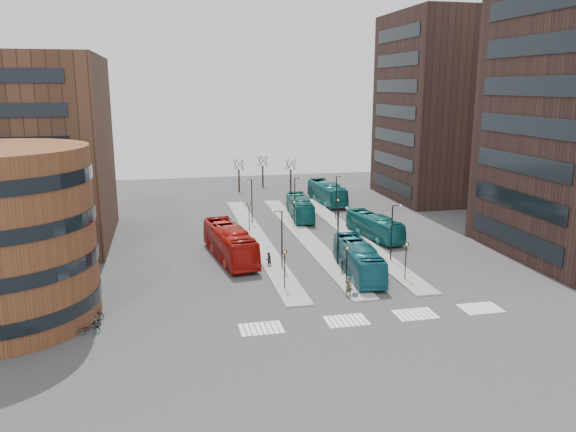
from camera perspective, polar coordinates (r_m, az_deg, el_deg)
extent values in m
plane|color=#313134|center=(43.28, 8.94, -12.40)|extent=(160.00, 160.00, 0.00)
cube|color=gray|center=(69.60, -3.13, -2.30)|extent=(2.50, 45.00, 0.15)
cube|color=gray|center=(70.77, 1.67, -2.02)|extent=(2.50, 45.00, 0.15)
cube|color=gray|center=(72.43, 6.28, -1.74)|extent=(2.50, 45.00, 0.15)
cube|color=navy|center=(51.00, 6.85, -7.99)|extent=(0.49, 0.44, 0.50)
imported|color=#A5120C|center=(61.59, -5.95, -2.72)|extent=(4.84, 13.32, 3.63)
imported|color=#155D6C|center=(56.69, 7.15, -4.37)|extent=(3.64, 11.70, 3.21)
imported|color=#13615D|center=(80.21, 1.22, 0.87)|extent=(3.63, 11.33, 3.10)
imported|color=#136163|center=(70.56, 8.77, -1.05)|extent=(4.22, 10.81, 2.94)
imported|color=#136063|center=(90.76, 3.98, 2.38)|extent=(3.42, 12.34, 3.41)
imported|color=#454129|center=(51.09, 6.21, -7.12)|extent=(0.77, 0.59, 1.87)
imported|color=black|center=(58.95, -2.01, -4.43)|extent=(0.93, 0.84, 1.55)
imported|color=black|center=(57.49, 5.85, -4.80)|extent=(0.59, 1.13, 1.84)
imported|color=black|center=(57.12, 5.45, -5.11)|extent=(0.74, 1.04, 1.46)
imported|color=gray|center=(46.15, -19.55, -10.79)|extent=(1.61, 0.58, 0.84)
imported|color=gray|center=(47.37, -19.36, -10.08)|extent=(1.63, 0.88, 0.95)
imported|color=gray|center=(48.77, -19.16, -9.39)|extent=(1.90, 1.13, 0.94)
cube|color=silver|center=(44.61, -4.68, -11.47)|extent=(0.35, 2.40, 0.01)
cube|color=silver|center=(44.66, -4.12, -11.43)|extent=(0.35, 2.40, 0.01)
cube|color=silver|center=(44.72, -3.57, -11.38)|extent=(0.35, 2.40, 0.01)
cube|color=silver|center=(44.78, -3.02, -11.34)|extent=(0.35, 2.40, 0.01)
cube|color=silver|center=(44.84, -2.47, -11.30)|extent=(0.35, 2.40, 0.01)
cube|color=silver|center=(44.91, -1.92, -11.25)|extent=(0.35, 2.40, 0.01)
cube|color=silver|center=(44.98, -1.37, -11.21)|extent=(0.35, 2.40, 0.01)
cube|color=silver|center=(45.06, -0.83, -11.16)|extent=(0.35, 2.40, 0.01)
cube|color=silver|center=(45.96, 4.15, -10.69)|extent=(0.35, 2.40, 0.01)
cube|color=silver|center=(46.07, 4.67, -10.64)|extent=(0.35, 2.40, 0.01)
cube|color=silver|center=(46.19, 5.19, -10.59)|extent=(0.35, 2.40, 0.01)
cube|color=silver|center=(46.32, 5.70, -10.53)|extent=(0.35, 2.40, 0.01)
cube|color=silver|center=(46.44, 6.21, -10.48)|extent=(0.35, 2.40, 0.01)
cube|color=silver|center=(46.57, 6.72, -10.42)|extent=(0.35, 2.40, 0.01)
cube|color=silver|center=(46.71, 7.23, -10.36)|extent=(0.35, 2.40, 0.01)
cube|color=silver|center=(46.84, 7.73, -10.31)|extent=(0.35, 2.40, 0.01)
cube|color=silver|center=(47.90, 11.15, -9.90)|extent=(0.35, 2.40, 0.01)
cube|color=silver|center=(48.07, 11.63, -9.84)|extent=(0.35, 2.40, 0.01)
cube|color=silver|center=(48.24, 12.10, -9.78)|extent=(0.35, 2.40, 0.01)
cube|color=silver|center=(48.41, 12.57, -9.72)|extent=(0.35, 2.40, 0.01)
cube|color=silver|center=(48.58, 13.03, -9.66)|extent=(0.35, 2.40, 0.01)
cube|color=silver|center=(48.76, 13.50, -9.60)|extent=(0.35, 2.40, 0.01)
cube|color=silver|center=(48.94, 13.96, -9.54)|extent=(0.35, 2.40, 0.01)
cube|color=silver|center=(49.12, 14.41, -9.48)|extent=(0.35, 2.40, 0.01)
cube|color=silver|center=(50.49, 17.49, -9.05)|extent=(0.35, 2.40, 0.01)
cube|color=silver|center=(50.70, 17.92, -8.99)|extent=(0.35, 2.40, 0.01)
cube|color=silver|center=(50.91, 18.34, -8.93)|extent=(0.35, 2.40, 0.01)
cube|color=silver|center=(51.12, 18.76, -8.87)|extent=(0.35, 2.40, 0.01)
cube|color=silver|center=(51.34, 19.17, -8.81)|extent=(0.35, 2.40, 0.01)
cube|color=silver|center=(51.55, 19.58, -8.75)|extent=(0.35, 2.40, 0.01)
cube|color=silver|center=(51.77, 19.99, -8.68)|extent=(0.35, 2.40, 0.01)
cube|color=silver|center=(52.00, 20.40, -8.62)|extent=(0.35, 2.40, 0.01)
cylinder|color=black|center=(50.87, -27.02, -7.34)|extent=(15.16, 15.16, 1.10)
cube|color=black|center=(65.81, 21.92, -1.96)|extent=(0.12, 16.00, 2.00)
cube|color=black|center=(64.95, 22.22, 1.45)|extent=(0.12, 16.00, 2.00)
cube|color=black|center=(64.33, 22.52, 4.94)|extent=(0.12, 16.00, 2.00)
cube|color=black|center=(63.96, 22.84, 8.48)|extent=(0.12, 16.00, 2.00)
cube|color=black|center=(63.83, 23.16, 12.05)|extent=(0.12, 16.00, 2.00)
cube|color=black|center=(63.96, 23.49, 15.62)|extent=(0.12, 16.00, 2.00)
cube|color=black|center=(64.33, 23.83, 19.17)|extent=(0.12, 16.00, 2.00)
cube|color=#301F1A|center=(98.16, 16.28, 10.52)|extent=(20.00, 20.00, 30.00)
cube|color=black|center=(95.08, 10.46, 3.17)|extent=(0.12, 16.00, 2.00)
cube|color=black|center=(94.49, 10.56, 5.56)|extent=(0.12, 16.00, 2.00)
cube|color=black|center=(94.06, 10.66, 7.97)|extent=(0.12, 16.00, 2.00)
cube|color=black|center=(93.81, 10.76, 10.41)|extent=(0.12, 16.00, 2.00)
cube|color=black|center=(93.72, 10.87, 12.85)|extent=(0.12, 16.00, 2.00)
cube|color=black|center=(93.81, 10.98, 15.29)|extent=(0.12, 16.00, 2.00)
cube|color=black|center=(94.06, 11.09, 17.72)|extent=(0.12, 16.00, 2.00)
cylinder|color=black|center=(52.07, -0.34, -5.52)|extent=(0.10, 0.10, 3.50)
cube|color=black|center=(51.53, -0.34, -3.67)|extent=(0.45, 0.10, 0.30)
cube|color=yellow|center=(51.48, -0.33, -3.69)|extent=(0.20, 0.02, 0.20)
cylinder|color=black|center=(72.92, -3.97, -0.11)|extent=(0.10, 0.10, 3.50)
cube|color=black|center=(72.55, -3.99, 1.23)|extent=(0.45, 0.10, 0.30)
cube|color=yellow|center=(72.49, -3.98, 1.22)|extent=(0.20, 0.02, 0.20)
cylinder|color=black|center=(53.58, 5.97, -5.05)|extent=(0.10, 0.10, 3.50)
cube|color=black|center=(53.06, 6.01, -3.25)|extent=(0.45, 0.10, 0.30)
cube|color=yellow|center=(53.01, 6.03, -3.27)|extent=(0.20, 0.02, 0.20)
cylinder|color=black|center=(74.01, 0.63, 0.11)|extent=(0.10, 0.10, 3.50)
cube|color=black|center=(73.64, 0.63, 1.44)|extent=(0.45, 0.10, 0.30)
cube|color=yellow|center=(73.58, 0.64, 1.43)|extent=(0.20, 0.02, 0.20)
cylinder|color=black|center=(55.70, 11.86, -4.55)|extent=(0.10, 0.10, 3.50)
cube|color=black|center=(55.20, 11.94, -2.82)|extent=(0.45, 0.10, 0.30)
cube|color=yellow|center=(55.15, 11.97, -2.84)|extent=(0.20, 0.02, 0.20)
cylinder|color=black|center=(75.56, 5.07, 0.33)|extent=(0.10, 0.10, 3.50)
cube|color=black|center=(75.20, 5.09, 1.63)|extent=(0.45, 0.10, 0.30)
cube|color=yellow|center=(75.14, 5.11, 1.62)|extent=(0.20, 0.02, 0.20)
cylinder|color=black|center=(57.51, -0.62, -2.41)|extent=(0.14, 0.14, 6.00)
cylinder|color=black|center=(56.70, -1.08, 0.49)|extent=(0.90, 0.08, 0.08)
sphere|color=silver|center=(56.61, -1.52, 0.47)|extent=(0.24, 0.24, 0.24)
cylinder|color=black|center=(76.67, -3.69, 1.50)|extent=(0.14, 0.14, 6.00)
cylinder|color=black|center=(76.06, -4.06, 3.70)|extent=(0.90, 0.08, 0.08)
sphere|color=silver|center=(75.99, -4.39, 3.68)|extent=(0.24, 0.24, 0.24)
cylinder|color=black|center=(58.99, 5.09, -2.06)|extent=(0.14, 0.14, 6.00)
cylinder|color=black|center=(58.41, 5.57, 0.81)|extent=(0.90, 0.08, 0.08)
sphere|color=silver|center=(58.55, 5.99, 0.83)|extent=(0.24, 0.24, 0.24)
cylinder|color=black|center=(77.78, 0.68, 1.69)|extent=(0.14, 0.14, 6.00)
cylinder|color=black|center=(77.35, 1.02, 3.89)|extent=(0.90, 0.08, 0.08)
sphere|color=silver|center=(77.45, 1.34, 3.90)|extent=(0.24, 0.24, 0.24)
cylinder|color=black|center=(61.02, 10.48, -1.72)|extent=(0.14, 0.14, 6.00)
cylinder|color=black|center=(60.51, 10.99, 1.05)|extent=(0.90, 0.08, 0.08)
sphere|color=silver|center=(60.69, 11.38, 1.07)|extent=(0.24, 0.24, 0.24)
cylinder|color=black|center=(79.33, 4.91, 1.87)|extent=(0.14, 0.14, 6.00)
cylinder|color=black|center=(78.94, 5.27, 4.02)|extent=(0.90, 0.08, 0.08)
sphere|color=silver|center=(79.08, 5.58, 4.03)|extent=(0.24, 0.24, 0.24)
cylinder|color=black|center=(100.44, -5.00, 3.57)|extent=(0.30, 0.30, 4.00)
cylinder|color=black|center=(100.10, -4.63, 5.22)|extent=(0.10, 1.56, 1.95)
cylinder|color=black|center=(100.69, -4.96, 5.26)|extent=(1.48, 0.59, 1.97)
cylinder|color=black|center=(100.34, -5.38, 5.23)|extent=(0.90, 1.31, 1.99)
cylinder|color=black|center=(99.53, -5.32, 5.17)|extent=(0.89, 1.31, 1.99)
cylinder|color=black|center=(99.38, -4.86, 5.16)|extent=(1.48, 0.58, 1.97)
cylinder|color=black|center=(105.08, -2.58, 4.03)|extent=(0.30, 0.30, 4.00)
cylinder|color=black|center=(104.79, -2.21, 5.61)|extent=(0.10, 1.56, 1.95)
cylinder|color=black|center=(105.35, -2.54, 5.65)|extent=(1.48, 0.59, 1.97)
cylinder|color=black|center=(104.98, -2.94, 5.62)|extent=(0.90, 1.31, 1.99)
cylinder|color=black|center=(104.17, -2.86, 5.56)|extent=(0.89, 1.31, 1.99)
cylinder|color=black|center=(104.05, -2.41, 5.55)|extent=(1.48, 0.58, 1.97)
cylinder|color=black|center=(100.05, 0.28, 3.58)|extent=(0.30, 0.30, 4.00)
cylinder|color=black|center=(99.76, 0.68, 5.24)|extent=(0.10, 1.56, 1.95)
cylinder|color=black|center=(100.30, 0.32, 5.28)|extent=(1.48, 0.59, 1.97)
cylinder|color=black|center=(99.89, -0.09, 5.25)|extent=(0.90, 1.31, 1.99)
cylinder|color=black|center=(99.09, 0.01, 5.19)|extent=(0.89, 1.31, 1.99)
cylinder|color=black|center=(99.01, 0.49, 5.18)|extent=(1.48, 0.58, 1.97)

